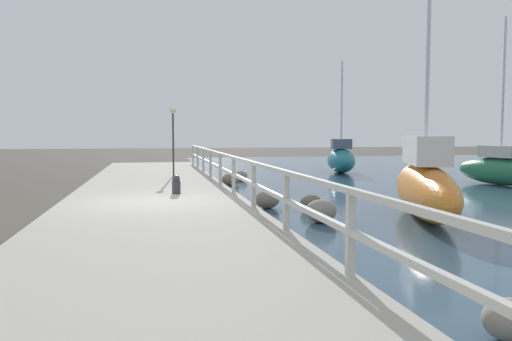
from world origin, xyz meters
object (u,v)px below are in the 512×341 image
dock_lamp (173,126)px  sailboat_orange (425,185)px  mooring_bollard (176,185)px  sailboat_teal (341,159)px  sailboat_green (501,169)px

dock_lamp → sailboat_orange: (5.63, -9.82, -1.55)m
mooring_bollard → dock_lamp: 6.60m
dock_lamp → sailboat_teal: bearing=24.1°
mooring_bollard → sailboat_orange: size_ratio=0.07×
mooring_bollard → sailboat_green: (12.89, 2.91, 0.08)m
dock_lamp → sailboat_green: 13.27m
sailboat_teal → sailboat_orange: size_ratio=0.79×
sailboat_green → sailboat_teal: 8.34m
mooring_bollard → sailboat_green: size_ratio=0.08×
dock_lamp → sailboat_orange: bearing=-60.2°
mooring_bollard → sailboat_teal: sailboat_teal is taller
mooring_bollard → sailboat_teal: 13.76m
sailboat_green → sailboat_teal: size_ratio=1.14×
dock_lamp → sailboat_teal: sailboat_teal is taller
sailboat_teal → mooring_bollard: bearing=-116.0°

